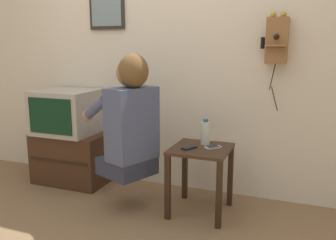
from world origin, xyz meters
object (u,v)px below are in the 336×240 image
object	(u,v)px
cell_phone_held	(189,148)
water_bottle	(205,133)
person	(130,119)
wall_phone_antique	(277,40)
television	(67,112)
cell_phone_spare	(213,147)
framed_picture	(107,6)

from	to	relation	value
cell_phone_held	water_bottle	distance (m)	0.20
person	water_bottle	distance (m)	0.61
person	wall_phone_antique	world-z (taller)	wall_phone_antique
person	television	world-z (taller)	person
television	water_bottle	size ratio (longest dim) A/B	2.68
cell_phone_spare	water_bottle	distance (m)	0.15
water_bottle	cell_phone_held	bearing A→B (deg)	-117.35
cell_phone_held	television	bearing A→B (deg)	-162.85
person	water_bottle	world-z (taller)	person
water_bottle	television	bearing A→B (deg)	176.69
person	cell_phone_held	xyz separation A→B (m)	(0.45, 0.10, -0.21)
person	water_bottle	bearing A→B (deg)	-41.85
person	water_bottle	xyz separation A→B (m)	(0.54, 0.26, -0.12)
cell_phone_held	person	bearing A→B (deg)	-140.40
framed_picture	water_bottle	world-z (taller)	framed_picture
wall_phone_antique	water_bottle	distance (m)	0.91
person	framed_picture	xyz separation A→B (m)	(-0.52, 0.58, 0.92)
water_bottle	wall_phone_antique	bearing A→B (deg)	30.41
cell_phone_held	water_bottle	world-z (taller)	water_bottle
person	television	distance (m)	0.91
person	cell_phone_spare	xyz separation A→B (m)	(0.62, 0.18, -0.21)
television	cell_phone_held	size ratio (longest dim) A/B	4.00
cell_phone_spare	water_bottle	bearing A→B (deg)	-179.01
television	wall_phone_antique	size ratio (longest dim) A/B	0.72
wall_phone_antique	framed_picture	bearing A→B (deg)	178.35
wall_phone_antique	cell_phone_held	world-z (taller)	wall_phone_antique
cell_phone_spare	television	bearing A→B (deg)	-141.19
television	cell_phone_held	bearing A→B (deg)	-10.57
wall_phone_antique	framed_picture	xyz separation A→B (m)	(-1.54, 0.04, 0.32)
framed_picture	cell_phone_spare	world-z (taller)	framed_picture
cell_phone_spare	person	bearing A→B (deg)	-119.07
person	framed_picture	size ratio (longest dim) A/B	2.23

